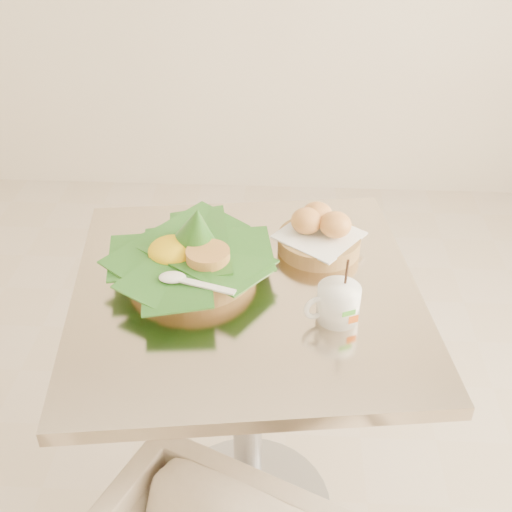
{
  "coord_description": "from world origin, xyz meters",
  "views": [
    {
      "loc": [
        0.2,
        -1.07,
        1.54
      ],
      "look_at": [
        0.15,
        -0.02,
        0.82
      ],
      "focal_mm": 45.0,
      "sensor_mm": 36.0,
      "label": 1
    }
  ],
  "objects_px": {
    "cafe_table": "(247,367)",
    "coffee_mug": "(337,302)",
    "rice_basket": "(191,254)",
    "bread_basket": "(319,234)"
  },
  "relations": [
    {
      "from": "rice_basket",
      "to": "coffee_mug",
      "type": "height_order",
      "value": "rice_basket"
    },
    {
      "from": "bread_basket",
      "to": "coffee_mug",
      "type": "relative_size",
      "value": 1.53
    },
    {
      "from": "bread_basket",
      "to": "coffee_mug",
      "type": "height_order",
      "value": "coffee_mug"
    },
    {
      "from": "bread_basket",
      "to": "rice_basket",
      "type": "bearing_deg",
      "value": -158.68
    },
    {
      "from": "bread_basket",
      "to": "coffee_mug",
      "type": "bearing_deg",
      "value": -83.48
    },
    {
      "from": "cafe_table",
      "to": "coffee_mug",
      "type": "height_order",
      "value": "coffee_mug"
    },
    {
      "from": "cafe_table",
      "to": "bread_basket",
      "type": "relative_size",
      "value": 3.64
    },
    {
      "from": "rice_basket",
      "to": "bread_basket",
      "type": "bearing_deg",
      "value": 21.32
    },
    {
      "from": "rice_basket",
      "to": "coffee_mug",
      "type": "distance_m",
      "value": 0.33
    },
    {
      "from": "rice_basket",
      "to": "coffee_mug",
      "type": "bearing_deg",
      "value": -24.61
    }
  ]
}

